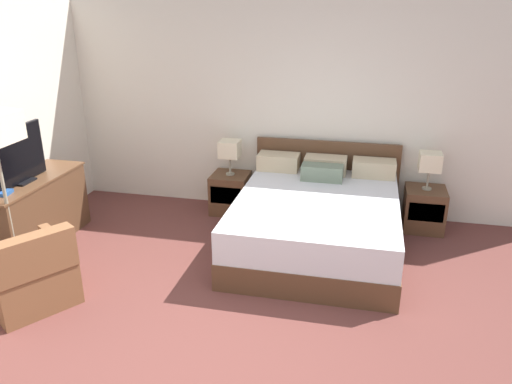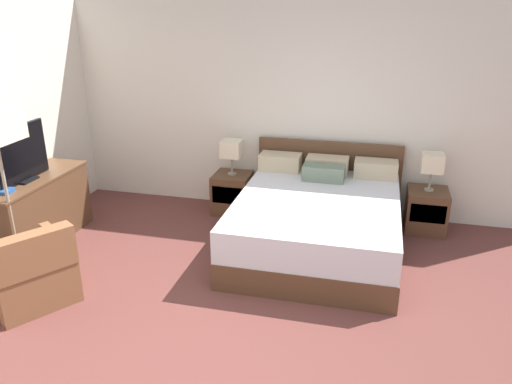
{
  "view_description": "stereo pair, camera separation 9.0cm",
  "coord_description": "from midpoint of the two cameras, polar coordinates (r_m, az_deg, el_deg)",
  "views": [
    {
      "loc": [
        1.03,
        -2.86,
        2.58
      ],
      "look_at": [
        -0.02,
        1.76,
        0.75
      ],
      "focal_mm": 35.0,
      "sensor_mm": 36.0,
      "label": 1
    },
    {
      "loc": [
        1.12,
        -2.84,
        2.58
      ],
      "look_at": [
        -0.02,
        1.76,
        0.75
      ],
      "focal_mm": 35.0,
      "sensor_mm": 36.0,
      "label": 2
    }
  ],
  "objects": [
    {
      "name": "wall_back",
      "position": [
        6.31,
        3.83,
        9.36
      ],
      "size": [
        6.72,
        0.06,
        2.6
      ],
      "primitive_type": "cube",
      "color": "silver",
      "rests_on": "ground"
    },
    {
      "name": "book_red_cover",
      "position": [
        5.59,
        -26.58,
        0.09
      ],
      "size": [
        0.22,
        0.19,
        0.03
      ],
      "primitive_type": "cube",
      "rotation": [
        0.0,
        0.0,
        0.18
      ],
      "color": "#234C8E",
      "rests_on": "dresser"
    },
    {
      "name": "ground_plane",
      "position": [
        3.99,
        -5.48,
        -19.27
      ],
      "size": [
        9.61,
        9.61,
        0.0
      ],
      "primitive_type": "plane",
      "color": "brown"
    },
    {
      "name": "tv",
      "position": [
        5.78,
        -24.87,
        3.88
      ],
      "size": [
        0.18,
        0.78,
        0.6
      ],
      "color": "black",
      "rests_on": "dresser"
    },
    {
      "name": "bed",
      "position": [
        5.5,
        7.49,
        -3.27
      ],
      "size": [
        1.78,
        2.15,
        0.96
      ],
      "color": "brown",
      "rests_on": "ground"
    },
    {
      "name": "table_lamp_left",
      "position": [
        6.25,
        -2.39,
        4.91
      ],
      "size": [
        0.25,
        0.25,
        0.44
      ],
      "color": "gray",
      "rests_on": "nightstand_left"
    },
    {
      "name": "nightstand_right",
      "position": [
        6.25,
        19.26,
        -1.99
      ],
      "size": [
        0.46,
        0.46,
        0.51
      ],
      "color": "brown",
      "rests_on": "ground"
    },
    {
      "name": "dresser",
      "position": [
        6.05,
        -23.42,
        -1.87
      ],
      "size": [
        0.5,
        1.41,
        0.77
      ],
      "color": "brown",
      "rests_on": "ground"
    },
    {
      "name": "armchair_by_window",
      "position": [
        4.95,
        -23.95,
        -8.53
      ],
      "size": [
        0.95,
        0.95,
        0.76
      ],
      "color": "brown",
      "rests_on": "ground"
    },
    {
      "name": "nightstand_left",
      "position": [
        6.44,
        -2.32,
        -0.1
      ],
      "size": [
        0.46,
        0.46,
        0.51
      ],
      "color": "brown",
      "rests_on": "ground"
    },
    {
      "name": "table_lamp_right",
      "position": [
        6.06,
        19.91,
        3.11
      ],
      "size": [
        0.25,
        0.25,
        0.44
      ],
      "color": "gray",
      "rests_on": "nightstand_right"
    }
  ]
}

